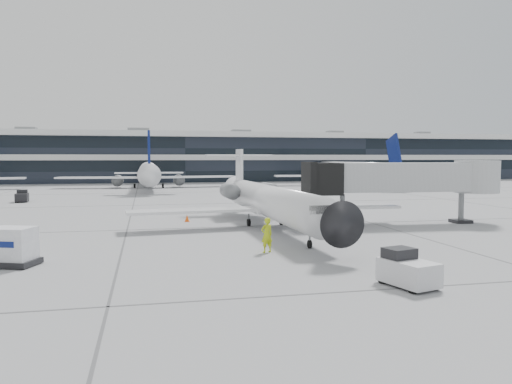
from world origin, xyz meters
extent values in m
plane|color=#949597|center=(0.00, 0.00, 0.00)|extent=(220.00, 220.00, 0.00)
cube|color=black|center=(0.00, 82.00, 5.00)|extent=(170.00, 22.00, 10.00)
cylinder|color=white|center=(0.93, -1.63, 2.10)|extent=(2.99, 21.95, 2.46)
cone|color=black|center=(1.22, -13.86, 2.10)|extent=(2.52, 2.61, 2.46)
cone|color=white|center=(0.62, 10.77, 2.37)|extent=(2.41, 2.98, 2.34)
cube|color=white|center=(-5.03, -0.87, 1.46)|extent=(10.21, 3.30, 0.20)
cube|color=white|center=(6.83, -0.58, 1.46)|extent=(10.13, 2.83, 0.20)
cylinder|color=slate|center=(-1.08, 5.80, 2.46)|extent=(1.44, 3.13, 1.37)
cylinder|color=slate|center=(2.57, 5.89, 2.46)|extent=(1.44, 3.13, 1.37)
cube|color=white|center=(0.64, 10.22, 4.29)|extent=(0.31, 2.38, 4.11)
cube|color=white|center=(0.63, 10.59, 5.75)|extent=(6.60, 1.62, 0.15)
cylinder|color=black|center=(1.14, -10.30, 0.26)|extent=(0.18, 0.51, 0.51)
cylinder|color=black|center=(-0.49, 0.16, 0.29)|extent=(0.23, 0.59, 0.58)
cylinder|color=black|center=(2.25, 0.22, 0.29)|extent=(0.23, 0.59, 0.58)
cube|color=silver|center=(12.03, -1.37, 3.90)|extent=(12.85, 3.40, 2.36)
cube|color=black|center=(5.51, -0.93, 3.81)|extent=(2.55, 3.06, 2.54)
cylinder|color=slate|center=(7.05, -1.03, 1.27)|extent=(0.40, 0.40, 2.54)
cube|color=black|center=(7.05, -1.03, 0.32)|extent=(1.72, 1.38, 0.64)
cylinder|color=slate|center=(17.47, -1.74, 1.36)|extent=(0.45, 0.45, 2.72)
cylinder|color=silver|center=(18.82, -1.83, 3.90)|extent=(3.63, 3.63, 2.72)
imported|color=#BED716|center=(-1.72, -10.97, 1.02)|extent=(0.86, 0.70, 2.04)
cube|color=silver|center=(2.37, -19.78, 0.62)|extent=(2.07, 2.79, 1.02)
cube|color=black|center=(2.22, -19.24, 1.30)|extent=(1.47, 1.31, 0.57)
cylinder|color=black|center=(1.53, -19.07, 0.25)|extent=(0.33, 0.53, 0.50)
cylinder|color=black|center=(2.74, -18.75, 0.25)|extent=(0.33, 0.53, 0.50)
cylinder|color=black|center=(2.01, -20.82, 0.25)|extent=(0.33, 0.53, 0.50)
cylinder|color=black|center=(3.21, -20.50, 0.25)|extent=(0.33, 0.53, 0.50)
cube|color=black|center=(-15.25, -11.68, 0.19)|extent=(2.83, 2.47, 0.29)
cube|color=white|center=(-15.25, -11.68, 1.15)|extent=(2.47, 2.17, 1.65)
cone|color=#FF570D|center=(-5.12, 4.00, 0.30)|extent=(0.39, 0.39, 0.61)
cube|color=#FF570D|center=(-5.12, 4.00, 0.02)|extent=(0.47, 0.47, 0.03)
cube|color=black|center=(-23.52, 27.30, 0.59)|extent=(1.63, 2.49, 0.97)
cube|color=black|center=(-23.58, 27.84, 1.23)|extent=(1.27, 1.08, 0.54)
cylinder|color=black|center=(-24.20, 28.10, 0.24)|extent=(0.24, 0.49, 0.47)
cylinder|color=black|center=(-23.02, 28.22, 0.24)|extent=(0.24, 0.49, 0.47)
cylinder|color=black|center=(-24.02, 26.39, 0.24)|extent=(0.24, 0.49, 0.47)
cylinder|color=black|center=(-22.85, 26.51, 0.24)|extent=(0.24, 0.49, 0.47)
camera|label=1|loc=(-8.56, -38.91, 5.54)|focal=35.00mm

